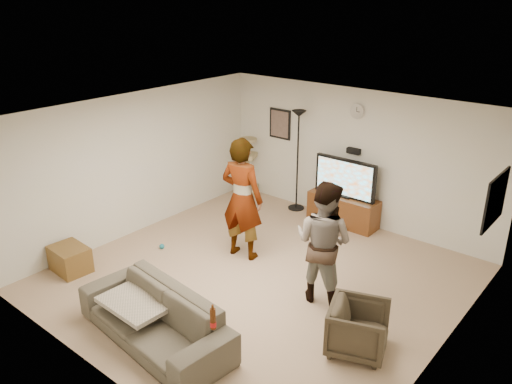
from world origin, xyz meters
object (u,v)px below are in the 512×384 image
Objects in this scene: sofa at (154,318)px; tv_stand at (343,210)px; beer_bottle at (213,319)px; side_table at (70,259)px; tv at (345,178)px; person_right at (323,242)px; person_left at (242,199)px; floor_lamp at (298,161)px; armchair at (358,328)px; cat_tree at (247,166)px.

tv_stand is at bearing 95.41° from sofa.
beer_bottle is 3.42m from side_table.
side_table is (-2.37, -4.20, -0.71)m from tv.
tv is 0.68× the size of person_right.
side_table is at bearing 41.93° from person_left.
floor_lamp is 0.99× the size of person_left.
floor_lamp is at bearing 108.93° from sofa.
armchair is at bearing 141.89° from person_right.
floor_lamp is at bearing 73.01° from side_table.
side_table is (-0.05, -4.17, -0.44)m from cat_tree.
person_left is at bearing 110.28° from sofa.
person_right is at bearing 68.69° from sofa.
tv is 4.58m from beer_bottle.
side_table is (-1.73, -2.09, -0.80)m from person_left.
floor_lamp reaches higher than tv_stand.
person_right is (1.69, -0.25, -0.12)m from person_left.
person_right is 3.94m from side_table.
beer_bottle reaches higher than tv_stand.
person_left reaches higher than armchair.
sofa is (0.61, -2.36, -0.68)m from person_left.
tv_stand is 2.32m from person_left.
floor_lamp is 4.49m from side_table.
side_table is (-3.36, 0.27, -0.57)m from beer_bottle.
tv is 4.82× the size of beer_bottle.
person_left reaches higher than person_right.
person_right is at bearing 34.35° from armchair.
sofa is at bearing -76.94° from floor_lamp.
cat_tree is 5.53m from beer_bottle.
beer_bottle is (3.31, -4.43, 0.14)m from cat_tree.
tv is 1.99× the size of side_table.
beer_bottle is (1.63, -2.36, -0.23)m from person_left.
person_left is 2.89m from armchair.
side_table is (-1.29, -4.23, -0.79)m from floor_lamp.
tv is at bearing 13.26° from armchair.
tv_stand is 1.03× the size of cat_tree.
tv_stand is 4.83m from side_table.
armchair is (2.01, -3.05, -0.59)m from tv.
armchair reaches higher than side_table.
tv is 4.51m from sofa.
cat_tree is 5.00m from sofa.
person_right reaches higher than side_table.
floor_lamp is 4.40m from armchair.
beer_bottle reaches higher than armchair.
beer_bottle reaches higher than side_table.
person_right is 2.11m from beer_bottle.
armchair is (4.33, -3.01, -0.32)m from cat_tree.
armchair is at bearing -56.65° from tv_stand.
beer_bottle is (0.99, -4.47, -0.13)m from tv.
cat_tree is 2.69m from person_left.
person_left reaches higher than tv_stand.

